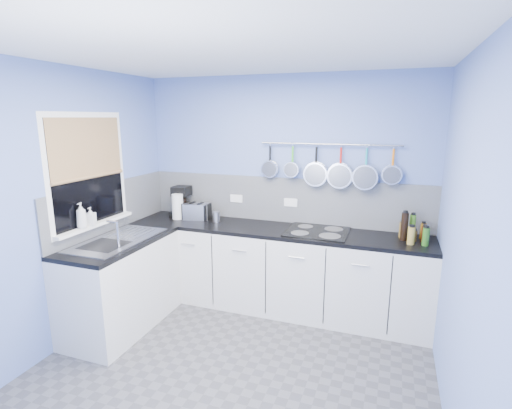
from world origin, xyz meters
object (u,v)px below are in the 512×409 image
Objects in this scene: coffee_maker at (181,201)px; hob at (317,232)px; paper_towel at (178,207)px; canister at (216,217)px; toaster at (197,211)px; soap_bottle_b at (91,216)px; soap_bottle_a at (81,215)px.

coffee_maker is 1.66m from hob.
canister is (0.48, 0.02, -0.08)m from paper_towel.
toaster is 2.41× the size of canister.
toaster is (0.57, 1.04, -0.14)m from soap_bottle_b.
soap_bottle_b is 0.60× the size of toaster.
canister is 1.15m from hob.
coffee_maker is (0.33, 1.10, -0.06)m from soap_bottle_b.
toaster is at bearing 15.73° from paper_towel.
canister is at bearing 52.94° from soap_bottle_a.
coffee_maker reaches higher than paper_towel.
coffee_maker is (-0.03, 0.12, 0.03)m from paper_towel.
hob is (1.65, -0.11, -0.17)m from coffee_maker.
hob is at bearing -5.16° from coffee_maker.
soap_bottle_a is 0.12m from soap_bottle_b.
toaster is (0.21, 0.06, -0.05)m from paper_towel.
paper_towel is 0.49m from canister.
soap_bottle_a is at bearing -90.00° from soap_bottle_b.
paper_towel is at bearing 71.85° from soap_bottle_a.
toaster is at bearing -15.24° from coffee_maker.
hob is at bearing 26.33° from soap_bottle_b.
soap_bottle_a is at bearing -108.15° from paper_towel.
toaster is 1.42m from hob.
paper_towel is at bearing -79.30° from coffee_maker.
coffee_maker is 0.26m from toaster.
paper_towel is 2.43× the size of canister.
soap_bottle_b is at bearing -108.06° from coffee_maker.
paper_towel is at bearing -176.40° from toaster.
soap_bottle_a is 2.01× the size of canister.
coffee_maker is at bearing 153.84° from toaster.
toaster is (0.24, -0.06, -0.09)m from coffee_maker.
soap_bottle_a is 0.84× the size of toaster.
coffee_maker reaches higher than toaster.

